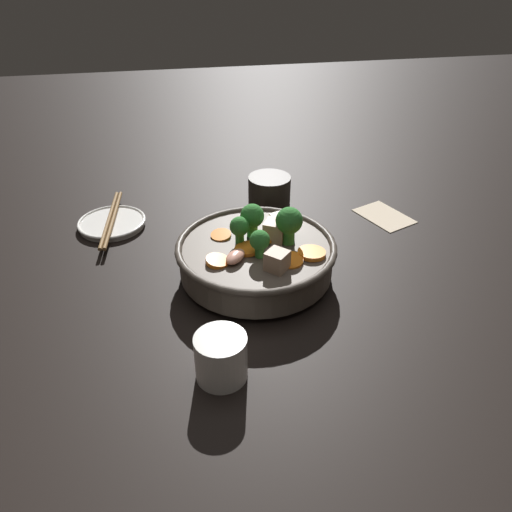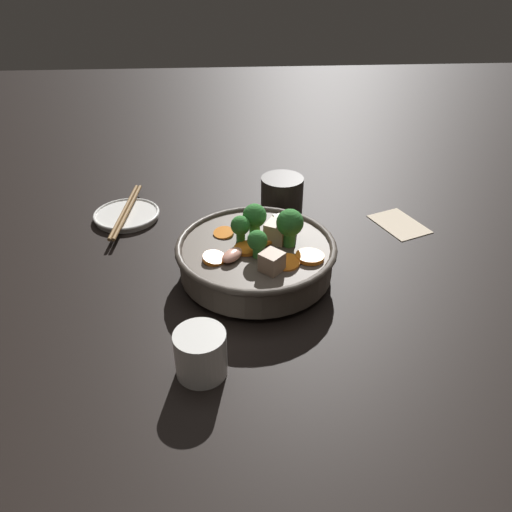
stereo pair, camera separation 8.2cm
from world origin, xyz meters
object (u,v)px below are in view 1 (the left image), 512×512
Objects in this scene: stirfry_bowl at (257,254)px; dark_mug at (269,196)px; side_saucer at (112,223)px; chopsticks_pair at (111,219)px; tea_cup at (221,357)px.

stirfry_bowl reaches higher than dark_mug.
side_saucer is 0.59× the size of chopsticks_pair.
stirfry_bowl is 0.23m from tea_cup.
stirfry_bowl reaches higher than chopsticks_pair.
tea_cup reaches higher than side_saucer.
dark_mug reaches higher than tea_cup.
tea_cup is at bearing 160.10° from dark_mug.
dark_mug is (0.20, -0.06, -0.00)m from stirfry_bowl.
tea_cup is (-0.43, -0.16, 0.03)m from side_saucer.
chopsticks_pair is (0.22, 0.25, -0.03)m from stirfry_bowl.
stirfry_bowl is 2.00× the size of side_saucer.
stirfry_bowl is 0.33m from chopsticks_pair.
stirfry_bowl is at bearing 162.60° from dark_mug.
side_saucer is 0.01m from chopsticks_pair.
stirfry_bowl is at bearing -131.01° from chopsticks_pair.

